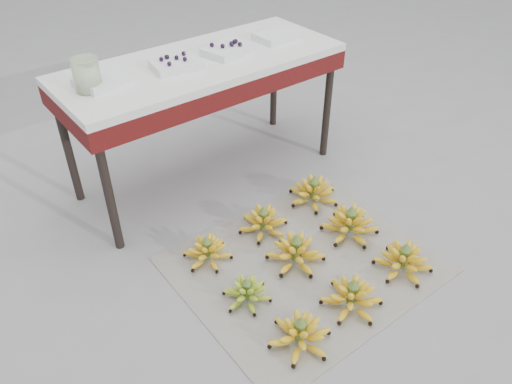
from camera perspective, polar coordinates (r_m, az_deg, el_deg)
ground at (r=2.62m, az=5.79°, el=-8.16°), size 60.00×60.00×0.00m
newspaper_mat at (r=2.61m, az=5.61°, el=-8.15°), size 1.26×1.07×0.01m
bunch_front_left at (r=2.24m, az=5.05°, el=-15.87°), size 0.37×0.37×0.17m
bunch_front_center at (r=2.41m, az=10.90°, el=-11.69°), size 0.36×0.36×0.17m
bunch_front_right at (r=2.63m, az=16.48°, el=-7.54°), size 0.29×0.29×0.18m
bunch_mid_left at (r=2.40m, az=-1.05°, el=-11.39°), size 0.24×0.24×0.14m
bunch_mid_center at (r=2.58m, az=4.56°, el=-6.88°), size 0.31×0.31×0.18m
bunch_mid_right at (r=2.78m, az=10.68°, el=-3.63°), size 0.36×0.36×0.19m
bunch_back_left at (r=2.60m, az=-5.57°, el=-6.77°), size 0.31×0.31×0.15m
bunch_back_center at (r=2.75m, az=0.84°, el=-3.47°), size 0.32×0.32×0.17m
bunch_back_right at (r=2.98m, az=6.58°, el=-0.04°), size 0.34×0.34×0.18m
vendor_table at (r=2.91m, az=-6.12°, el=13.23°), size 1.62×0.65×0.78m
tray_far_left at (r=2.67m, az=-17.02°, el=12.19°), size 0.30×0.24×0.04m
tray_left at (r=2.77m, az=-9.13°, el=14.22°), size 0.27×0.21×0.06m
tray_right at (r=2.94m, az=-3.26°, el=15.96°), size 0.30×0.25×0.07m
tray_far_right at (r=3.16m, az=2.39°, el=17.42°), size 0.26×0.19×0.04m
glass_jar at (r=2.59m, az=-18.78°, el=12.57°), size 0.15×0.15×0.16m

